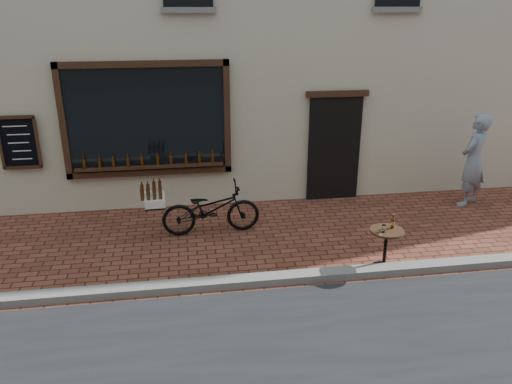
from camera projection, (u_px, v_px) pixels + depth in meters
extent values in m
plane|color=#5A2B1D|center=(275.00, 289.00, 7.40)|extent=(90.00, 90.00, 0.00)
cube|color=slate|center=(273.00, 279.00, 7.56)|extent=(90.00, 0.25, 0.12)
cube|color=black|center=(147.00, 120.00, 9.65)|extent=(3.00, 0.06, 2.00)
cube|color=black|center=(142.00, 64.00, 9.26)|extent=(3.24, 0.10, 0.12)
cube|color=black|center=(151.00, 172.00, 10.01)|extent=(3.24, 0.10, 0.12)
cube|color=black|center=(63.00, 123.00, 9.42)|extent=(0.12, 0.10, 2.24)
cube|color=black|center=(227.00, 117.00, 9.85)|extent=(0.12, 0.10, 2.24)
cube|color=black|center=(150.00, 167.00, 9.92)|extent=(2.90, 0.16, 0.05)
cube|color=black|center=(334.00, 149.00, 10.47)|extent=(1.10, 0.10, 2.20)
cube|color=black|center=(338.00, 94.00, 10.02)|extent=(1.30, 0.10, 0.12)
cube|color=black|center=(19.00, 142.00, 9.43)|extent=(0.62, 0.04, 0.92)
cylinder|color=#3D1C07|center=(85.00, 164.00, 9.70)|extent=(0.06, 0.06, 0.19)
cylinder|color=#3D1C07|center=(99.00, 163.00, 9.74)|extent=(0.06, 0.06, 0.19)
cylinder|color=#3D1C07|center=(114.00, 162.00, 9.78)|extent=(0.06, 0.06, 0.19)
cylinder|color=#3D1C07|center=(128.00, 162.00, 9.82)|extent=(0.06, 0.06, 0.19)
cylinder|color=#3D1C07|center=(143.00, 161.00, 9.86)|extent=(0.06, 0.06, 0.19)
cylinder|color=#3D1C07|center=(157.00, 161.00, 9.90)|extent=(0.06, 0.06, 0.19)
cylinder|color=#3D1C07|center=(171.00, 160.00, 9.94)|extent=(0.06, 0.06, 0.19)
cylinder|color=#3D1C07|center=(185.00, 159.00, 9.98)|extent=(0.06, 0.06, 0.19)
cylinder|color=#3D1C07|center=(199.00, 159.00, 10.02)|extent=(0.06, 0.06, 0.19)
cylinder|color=#3D1C07|center=(213.00, 158.00, 10.05)|extent=(0.06, 0.06, 0.19)
imported|color=black|center=(211.00, 209.00, 9.06)|extent=(1.80, 0.70, 0.93)
cube|color=black|center=(155.00, 204.00, 8.82)|extent=(0.37, 0.51, 0.03)
cube|color=white|center=(155.00, 199.00, 8.79)|extent=(0.38, 0.53, 0.15)
cylinder|color=#3D1C07|center=(160.00, 194.00, 8.57)|extent=(0.06, 0.06, 0.20)
cylinder|color=#3D1C07|center=(154.00, 194.00, 8.56)|extent=(0.06, 0.06, 0.20)
cylinder|color=#3D1C07|center=(148.00, 195.00, 8.54)|extent=(0.06, 0.06, 0.20)
cylinder|color=#3D1C07|center=(142.00, 195.00, 8.52)|extent=(0.06, 0.06, 0.20)
cylinder|color=#3D1C07|center=(160.00, 191.00, 8.69)|extent=(0.06, 0.06, 0.20)
cylinder|color=#3D1C07|center=(154.00, 192.00, 8.67)|extent=(0.06, 0.06, 0.20)
cylinder|color=#3D1C07|center=(148.00, 192.00, 8.65)|extent=(0.06, 0.06, 0.20)
cylinder|color=#3D1C07|center=(142.00, 192.00, 8.63)|extent=(0.06, 0.06, 0.20)
cylinder|color=#3D1C07|center=(160.00, 189.00, 8.80)|extent=(0.06, 0.06, 0.20)
cylinder|color=#3D1C07|center=(154.00, 189.00, 8.78)|extent=(0.06, 0.06, 0.20)
cylinder|color=#3D1C07|center=(148.00, 190.00, 8.76)|extent=(0.06, 0.06, 0.20)
cylinder|color=#3D1C07|center=(142.00, 190.00, 8.75)|extent=(0.06, 0.06, 0.20)
cylinder|color=#3D1C07|center=(160.00, 186.00, 8.92)|extent=(0.06, 0.06, 0.20)
cylinder|color=#3D1C07|center=(154.00, 187.00, 8.90)|extent=(0.06, 0.06, 0.20)
cylinder|color=black|center=(383.00, 268.00, 7.97)|extent=(0.39, 0.39, 0.03)
cylinder|color=black|center=(385.00, 250.00, 7.86)|extent=(0.05, 0.05, 0.62)
cylinder|color=black|center=(387.00, 231.00, 7.74)|extent=(0.53, 0.53, 0.04)
cylinder|color=gold|center=(393.00, 223.00, 7.77)|extent=(0.06, 0.06, 0.05)
cylinder|color=white|center=(384.00, 229.00, 7.65)|extent=(0.07, 0.07, 0.11)
imported|color=gray|center=(473.00, 160.00, 10.17)|extent=(0.84, 0.78, 1.93)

